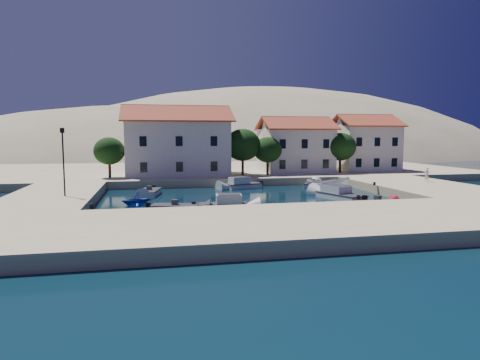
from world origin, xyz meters
name	(u,v)px	position (x,y,z in m)	size (l,w,h in m)	color
ground	(273,215)	(0.00, 0.00, 0.00)	(400.00, 400.00, 0.00)	black
quay_south	(298,224)	(0.00, -6.00, 0.50)	(52.00, 12.00, 1.00)	tan
quay_east	(420,188)	(20.50, 10.00, 0.50)	(11.00, 20.00, 1.00)	tan
quay_west	(53,199)	(-19.00, 10.00, 0.50)	(8.00, 20.00, 1.00)	tan
quay_north	(221,171)	(2.00, 38.00, 0.50)	(80.00, 36.00, 1.00)	tan
hills	(233,214)	(20.64, 123.62, -23.40)	(254.00, 176.00, 99.00)	tan
building_left	(177,140)	(-6.00, 28.00, 5.94)	(14.70, 9.45, 9.70)	white
building_mid	(295,144)	(12.00, 29.00, 5.22)	(10.50, 8.40, 8.30)	white
building_right	(364,142)	(24.00, 30.00, 5.47)	(9.45, 8.40, 8.80)	white
trees	(253,147)	(4.51, 25.46, 4.84)	(37.30, 5.30, 6.45)	#382314
lamppost	(63,155)	(-17.50, 8.00, 4.75)	(0.35, 0.25, 6.22)	black
bollards	(290,194)	(2.80, 3.87, 1.15)	(29.36, 9.56, 0.30)	black
motorboat_grey_sw	(175,208)	(-7.78, 3.42, 0.29)	(4.27, 2.66, 1.25)	#333238
cabin_cruiser_south	(222,205)	(-3.68, 3.25, 0.48)	(4.41, 2.22, 1.60)	silver
rowboat_south	(329,209)	(5.79, 2.02, 0.00)	(3.12, 4.36, 0.90)	#1C349A
motorboat_red_se	(378,204)	(10.63, 2.13, 0.30)	(3.43, 2.49, 1.25)	maroon
cabin_cruiser_east	(341,195)	(9.36, 7.15, 0.48)	(3.83, 5.88, 1.60)	silver
boat_east	(328,193)	(9.96, 11.75, 0.00)	(1.91, 5.08, 1.96)	silver
motorboat_white_ne	(313,185)	(10.31, 17.30, 0.29)	(3.37, 4.20, 1.25)	silver
rowboat_west	(136,205)	(-11.15, 7.49, 0.00)	(2.34, 2.71, 1.43)	#1C349A
motorboat_white_west	(149,193)	(-9.94, 14.14, 0.29)	(2.85, 4.76, 1.25)	silver
cabin_cruiser_north	(243,184)	(1.49, 18.10, 0.48)	(4.77, 3.07, 1.60)	silver
pedestrian	(427,175)	(22.50, 11.76, 1.87)	(0.64, 0.42, 1.75)	silver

